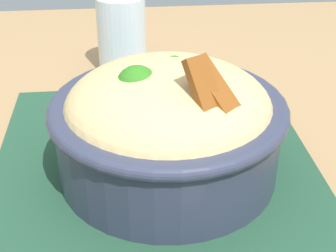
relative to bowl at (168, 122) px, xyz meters
name	(u,v)px	position (x,y,z in m)	size (l,w,h in m)	color
table	(179,242)	(0.02, 0.01, -0.13)	(1.09, 0.98, 0.77)	#99754C
placemat	(161,203)	(0.05, -0.01, -0.06)	(0.46, 0.31, 0.00)	#1E422D
bowl	(168,122)	(0.00, 0.00, 0.00)	(0.25, 0.25, 0.13)	#2D3347
drinking_glass	(122,39)	(-0.25, -0.04, -0.01)	(0.06, 0.06, 0.10)	silver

